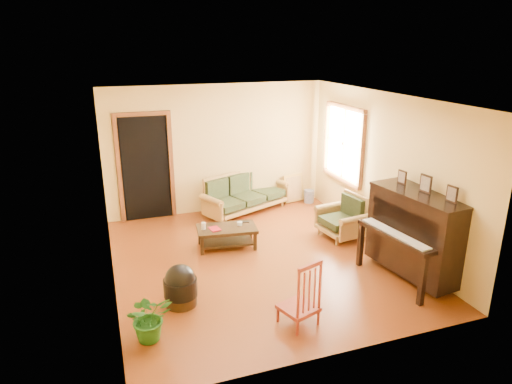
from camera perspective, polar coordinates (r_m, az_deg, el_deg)
name	(u,v)px	position (r m, az deg, el deg)	size (l,w,h in m)	color
floor	(259,260)	(7.49, 0.33, -8.49)	(5.00, 5.00, 0.00)	#5D260C
doorway	(146,169)	(9.12, -13.63, 2.85)	(1.08, 0.16, 2.05)	black
window	(344,144)	(9.01, 10.93, 5.95)	(0.12, 1.36, 1.46)	white
sofa	(247,193)	(9.40, -1.19, -0.16)	(1.87, 0.78, 0.80)	#A2793B
coffee_table	(227,237)	(7.88, -3.66, -5.65)	(1.00, 0.55, 0.37)	black
armchair	(341,217)	(8.32, 10.55, -3.04)	(0.75, 0.78, 0.78)	#A2793B
piano	(417,236)	(7.14, 19.46, -5.16)	(0.89, 1.50, 1.33)	black
footstool	(181,290)	(6.32, -9.40, -11.99)	(0.45, 0.45, 0.43)	black
red_chair	(299,292)	(5.77, 5.38, -12.31)	(0.42, 0.46, 0.89)	maroon
leaning_frame	(293,188)	(10.02, 4.71, 0.53)	(0.49, 0.11, 0.65)	gold
ceramic_crock	(309,196)	(10.09, 6.65, -0.52)	(0.22, 0.22, 0.28)	#304792
potted_plant	(150,317)	(5.70, -13.17, -14.98)	(0.54, 0.47, 0.60)	#205D1A
book	(210,230)	(7.70, -5.75, -4.74)	(0.16, 0.22, 0.02)	#A41522
candle	(204,226)	(7.74, -6.58, -4.23)	(0.07, 0.07, 0.12)	white
glass_jar	(240,224)	(7.87, -2.06, -3.96)	(0.09, 0.09, 0.06)	white
remote	(245,222)	(8.00, -1.34, -3.75)	(0.14, 0.04, 0.01)	black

